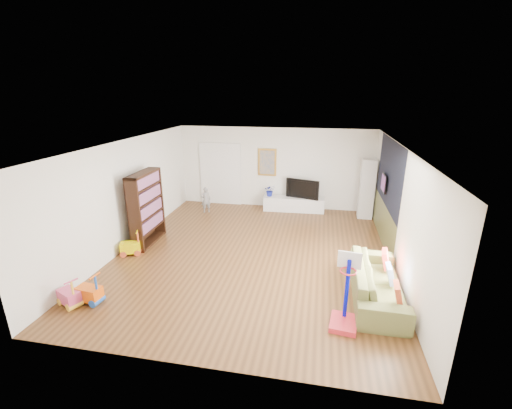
% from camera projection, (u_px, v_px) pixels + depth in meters
% --- Properties ---
extents(floor, '(6.50, 7.50, 0.00)m').
position_uv_depth(floor, '(253.00, 253.00, 8.48)').
color(floor, brown).
rests_on(floor, ground).
extents(ceiling, '(6.50, 7.50, 0.00)m').
position_uv_depth(ceiling, '(253.00, 144.00, 7.62)').
color(ceiling, white).
rests_on(ceiling, ground).
extents(wall_back, '(6.50, 0.00, 2.70)m').
position_uv_depth(wall_back, '(275.00, 168.00, 11.54)').
color(wall_back, silver).
rests_on(wall_back, ground).
extents(wall_front, '(6.50, 0.00, 2.70)m').
position_uv_depth(wall_front, '(197.00, 287.00, 4.56)').
color(wall_front, white).
rests_on(wall_front, ground).
extents(wall_left, '(0.00, 7.50, 2.70)m').
position_uv_depth(wall_left, '(127.00, 194.00, 8.63)').
color(wall_left, white).
rests_on(wall_left, ground).
extents(wall_right, '(0.00, 7.50, 2.70)m').
position_uv_depth(wall_right, '(398.00, 210.00, 7.47)').
color(wall_right, white).
rests_on(wall_right, ground).
extents(navy_accent, '(0.01, 3.20, 1.70)m').
position_uv_depth(navy_accent, '(389.00, 174.00, 8.62)').
color(navy_accent, black).
rests_on(navy_accent, wall_right).
extents(olive_wainscot, '(0.01, 3.20, 1.00)m').
position_uv_depth(olive_wainscot, '(383.00, 223.00, 9.04)').
color(olive_wainscot, brown).
rests_on(olive_wainscot, wall_right).
extents(doorway, '(1.45, 0.06, 2.10)m').
position_uv_depth(doorway, '(220.00, 175.00, 11.94)').
color(doorway, white).
rests_on(doorway, ground).
extents(painting_back, '(0.62, 0.06, 0.92)m').
position_uv_depth(painting_back, '(267.00, 162.00, 11.49)').
color(painting_back, gold).
rests_on(painting_back, wall_back).
extents(artwork_right, '(0.04, 0.56, 0.46)m').
position_uv_depth(artwork_right, '(384.00, 183.00, 8.91)').
color(artwork_right, '#7F3F8C').
rests_on(artwork_right, wall_right).
extents(media_console, '(2.02, 0.58, 0.47)m').
position_uv_depth(media_console, '(294.00, 204.00, 11.45)').
color(media_console, silver).
rests_on(media_console, ground).
extents(tall_cabinet, '(0.45, 0.45, 1.88)m').
position_uv_depth(tall_cabinet, '(367.00, 189.00, 10.63)').
color(tall_cabinet, silver).
rests_on(tall_cabinet, ground).
extents(bookshelf, '(0.35, 1.30, 1.90)m').
position_uv_depth(bookshelf, '(146.00, 208.00, 8.82)').
color(bookshelf, black).
rests_on(bookshelf, ground).
extents(sofa, '(0.94, 2.32, 0.67)m').
position_uv_depth(sofa, '(377.00, 282.00, 6.58)').
color(sofa, olive).
rests_on(sofa, ground).
extents(basketball_hoop, '(0.52, 0.60, 1.31)m').
position_uv_depth(basketball_hoop, '(346.00, 293.00, 5.66)').
color(basketball_hoop, red).
rests_on(basketball_hoop, ground).
extents(ride_on_yellow, '(0.53, 0.44, 0.61)m').
position_uv_depth(ride_on_yellow, '(130.00, 243.00, 8.32)').
color(ride_on_yellow, '#E3D100').
rests_on(ride_on_yellow, ground).
extents(ride_on_orange, '(0.49, 0.34, 0.61)m').
position_uv_depth(ride_on_orange, '(88.00, 288.00, 6.42)').
color(ride_on_orange, '#E3560B').
rests_on(ride_on_orange, ground).
extents(ride_on_pink, '(0.51, 0.43, 0.59)m').
position_uv_depth(ride_on_pink, '(68.00, 292.00, 6.34)').
color(ride_on_pink, '#D14470').
rests_on(ride_on_pink, ground).
extents(child, '(0.37, 0.33, 0.86)m').
position_uv_depth(child, '(206.00, 200.00, 11.22)').
color(child, gray).
rests_on(child, ground).
extents(tv, '(1.11, 0.46, 0.64)m').
position_uv_depth(tv, '(303.00, 188.00, 11.24)').
color(tv, black).
rests_on(tv, media_console).
extents(vase_plant, '(0.41, 0.38, 0.39)m').
position_uv_depth(vase_plant, '(270.00, 190.00, 11.44)').
color(vase_plant, navy).
rests_on(vase_plant, media_console).
extents(pillow_left, '(0.12, 0.36, 0.35)m').
position_uv_depth(pillow_left, '(398.00, 293.00, 5.87)').
color(pillow_left, '#C94A2A').
rests_on(pillow_left, sofa).
extents(pillow_center, '(0.10, 0.35, 0.35)m').
position_uv_depth(pillow_center, '(390.00, 274.00, 6.49)').
color(pillow_center, white).
rests_on(pillow_center, sofa).
extents(pillow_right, '(0.16, 0.38, 0.37)m').
position_uv_depth(pillow_right, '(386.00, 259.00, 7.06)').
color(pillow_right, red).
rests_on(pillow_right, sofa).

